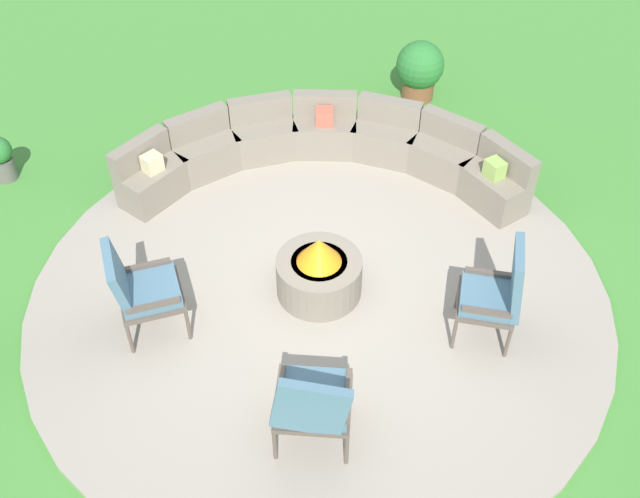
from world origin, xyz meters
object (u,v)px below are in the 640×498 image
Objects in this scene: fire_pit at (319,272)px; potted_plant_5 at (0,157)px; lounge_chair_back_left at (498,291)px; curved_stone_bench at (324,152)px; lounge_chair_front_left at (140,288)px; lounge_chair_front_right at (312,403)px; potted_plant_1 at (420,69)px.

potted_plant_5 is (-3.81, 1.74, -0.02)m from fire_pit.
curved_stone_bench is at bearing 43.84° from lounge_chair_back_left.
lounge_chair_front_left reaches higher than fire_pit.
lounge_chair_front_right is 1.27× the size of potted_plant_1.
lounge_chair_back_left is (1.64, -0.46, 0.30)m from fire_pit.
fire_pit is at bearing 87.78° from lounge_chair_front_left.
lounge_chair_front_left reaches higher than curved_stone_bench.
lounge_chair_back_left is 5.89m from potted_plant_5.
fire_pit is 1.72m from lounge_chair_front_right.
potted_plant_1 reaches higher than potted_plant_5.
lounge_chair_back_left reaches higher than lounge_chair_front_left.
curved_stone_bench is 4.62× the size of lounge_chair_front_left.
potted_plant_5 is at bearing 77.16° from lounge_chair_back_left.
curved_stone_bench is 3.66m from lounge_chair_front_right.
fire_pit is 1.72m from lounge_chair_front_left.
potted_plant_1 is 5.38m from potted_plant_5.
lounge_chair_front_left is (-1.58, -2.48, 0.24)m from curved_stone_bench.
lounge_chair_front_left is at bearing -122.56° from curved_stone_bench.
potted_plant_1 is at bearing 72.54° from fire_pit.
lounge_chair_back_left reaches higher than curved_stone_bench.
lounge_chair_front_left is 2.02m from lounge_chair_front_right.
fire_pit is at bearing -89.07° from curved_stone_bench.
lounge_chair_back_left is at bearing 70.77° from lounge_chair_front_left.
lounge_chair_front_right is 2.04m from lounge_chair_back_left.
potted_plant_1 is at bearing 15.45° from lounge_chair_back_left.
potted_plant_5 is (-3.78, -0.21, -0.04)m from curved_stone_bench.
potted_plant_5 is (-4.99, -2.00, -0.12)m from potted_plant_1.
potted_plant_1 is (2.79, 4.27, -0.16)m from lounge_chair_front_left.
potted_plant_1 is (-0.46, 4.20, -0.19)m from lounge_chair_back_left.
lounge_chair_back_left is 1.35× the size of potted_plant_1.
lounge_chair_back_left reaches higher than potted_plant_5.
fire_pit is 1.05× the size of potted_plant_1.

